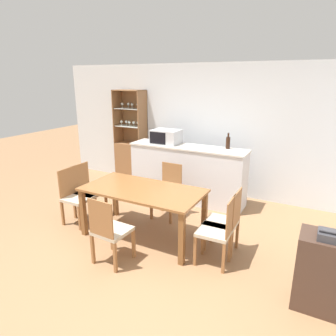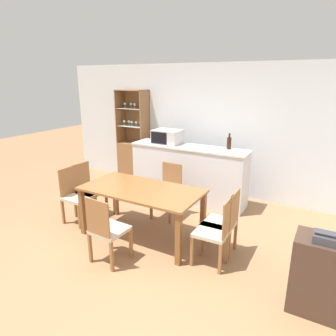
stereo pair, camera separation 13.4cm
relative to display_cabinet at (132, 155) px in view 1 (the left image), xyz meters
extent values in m
plane|color=#936B47|center=(1.66, -2.42, -0.60)|extent=(18.00, 18.00, 0.00)
cube|color=silver|center=(1.66, 0.21, 0.67)|extent=(6.80, 0.06, 2.55)
cube|color=silver|center=(1.60, -0.47, -0.09)|extent=(2.20, 0.50, 1.03)
cube|color=beige|center=(1.60, -0.47, 0.44)|extent=(2.23, 0.53, 0.03)
cube|color=brown|center=(0.00, -0.01, -0.17)|extent=(0.67, 0.37, 0.87)
cube|color=brown|center=(0.00, 0.17, 0.85)|extent=(0.67, 0.02, 1.15)
cube|color=brown|center=(-0.33, -0.01, 0.85)|extent=(0.02, 0.37, 1.15)
cube|color=brown|center=(0.33, -0.01, 0.85)|extent=(0.02, 0.37, 1.15)
cube|color=brown|center=(0.00, -0.01, 1.41)|extent=(0.67, 0.37, 0.02)
cube|color=silver|center=(0.00, -0.01, 0.65)|extent=(0.62, 0.33, 0.01)
cube|color=silver|center=(0.00, -0.01, 1.03)|extent=(0.62, 0.33, 0.01)
cylinder|color=silver|center=(-0.21, -0.04, 0.66)|extent=(0.04, 0.04, 0.01)
cylinder|color=silver|center=(-0.21, -0.04, 0.69)|extent=(0.01, 0.01, 0.06)
sphere|color=silver|center=(-0.21, -0.04, 0.74)|extent=(0.06, 0.06, 0.06)
cylinder|color=silver|center=(-0.20, -0.01, 1.04)|extent=(0.04, 0.04, 0.01)
cylinder|color=silver|center=(-0.20, -0.01, 1.07)|extent=(0.01, 0.01, 0.06)
sphere|color=silver|center=(-0.20, -0.01, 1.12)|extent=(0.06, 0.06, 0.06)
cylinder|color=silver|center=(-0.10, -0.01, 0.66)|extent=(0.04, 0.04, 0.01)
cylinder|color=silver|center=(-0.10, -0.01, 0.69)|extent=(0.01, 0.01, 0.06)
sphere|color=silver|center=(-0.10, -0.01, 0.74)|extent=(0.06, 0.06, 0.06)
cylinder|color=silver|center=(-0.07, 0.04, 1.04)|extent=(0.04, 0.04, 0.01)
cylinder|color=silver|center=(-0.07, 0.04, 1.07)|extent=(0.01, 0.01, 0.06)
sphere|color=silver|center=(-0.07, 0.04, 1.12)|extent=(0.06, 0.06, 0.06)
cylinder|color=silver|center=(0.00, -0.04, 0.66)|extent=(0.04, 0.04, 0.01)
cylinder|color=silver|center=(0.00, -0.04, 0.69)|extent=(0.01, 0.01, 0.06)
sphere|color=silver|center=(0.00, -0.04, 0.74)|extent=(0.06, 0.06, 0.06)
cylinder|color=silver|center=(0.07, -0.01, 1.04)|extent=(0.04, 0.04, 0.01)
cylinder|color=silver|center=(0.07, -0.01, 1.07)|extent=(0.01, 0.01, 0.06)
sphere|color=silver|center=(0.07, -0.01, 1.12)|extent=(0.06, 0.06, 0.06)
cylinder|color=silver|center=(0.10, -0.03, 0.66)|extent=(0.04, 0.04, 0.01)
cylinder|color=silver|center=(0.10, -0.03, 0.69)|extent=(0.01, 0.01, 0.06)
sphere|color=silver|center=(0.10, -0.03, 0.74)|extent=(0.06, 0.06, 0.06)
cylinder|color=silver|center=(0.20, 0.02, 1.04)|extent=(0.04, 0.04, 0.01)
cylinder|color=silver|center=(0.20, 0.02, 1.07)|extent=(0.01, 0.01, 0.06)
sphere|color=silver|center=(0.20, 0.02, 1.12)|extent=(0.06, 0.06, 0.06)
cylinder|color=silver|center=(0.21, -0.01, 0.66)|extent=(0.04, 0.04, 0.01)
cylinder|color=silver|center=(0.21, -0.01, 0.69)|extent=(0.01, 0.01, 0.06)
sphere|color=silver|center=(0.21, -0.01, 0.74)|extent=(0.06, 0.06, 0.06)
cube|color=brown|center=(1.61, -2.05, 0.13)|extent=(1.74, 0.89, 0.03)
cube|color=brown|center=(0.80, -2.43, -0.25)|extent=(0.07, 0.07, 0.72)
cube|color=brown|center=(2.42, -2.43, -0.25)|extent=(0.07, 0.07, 0.72)
cube|color=brown|center=(0.80, -1.66, -0.25)|extent=(0.07, 0.07, 0.72)
cube|color=brown|center=(2.42, -1.66, -0.25)|extent=(0.07, 0.07, 0.72)
cube|color=#C1B299|center=(2.75, -2.18, -0.18)|extent=(0.42, 0.42, 0.05)
cube|color=#936038|center=(2.94, -2.17, 0.07)|extent=(0.03, 0.37, 0.45)
cube|color=#936038|center=(2.57, -2.37, -0.40)|extent=(0.04, 0.04, 0.40)
cube|color=#936038|center=(2.56, -2.00, -0.40)|extent=(0.04, 0.04, 0.40)
cube|color=#936038|center=(2.94, -2.35, -0.40)|extent=(0.04, 0.04, 0.40)
cube|color=#936038|center=(2.92, -1.99, -0.40)|extent=(0.04, 0.04, 0.40)
cube|color=#C1B299|center=(0.47, -2.18, -0.18)|extent=(0.41, 0.41, 0.05)
cube|color=#936038|center=(0.27, -2.18, 0.07)|extent=(0.02, 0.37, 0.45)
cube|color=#936038|center=(0.65, -2.00, -0.40)|extent=(0.04, 0.04, 0.40)
cube|color=#936038|center=(0.65, -2.36, -0.40)|extent=(0.04, 0.04, 0.40)
cube|color=#936038|center=(0.29, -1.99, -0.40)|extent=(0.04, 0.04, 0.40)
cube|color=#936038|center=(0.28, -2.36, -0.40)|extent=(0.04, 0.04, 0.40)
cube|color=#C1B299|center=(1.61, -2.76, -0.18)|extent=(0.43, 0.43, 0.05)
cube|color=#936038|center=(1.60, -2.95, 0.07)|extent=(0.37, 0.04, 0.45)
cube|color=#936038|center=(1.43, -2.57, -0.40)|extent=(0.04, 0.04, 0.40)
cube|color=#936038|center=(1.80, -2.59, -0.40)|extent=(0.04, 0.04, 0.40)
cube|color=#936038|center=(1.42, -2.93, -0.40)|extent=(0.04, 0.04, 0.40)
cube|color=#936038|center=(1.78, -2.95, -0.40)|extent=(0.04, 0.04, 0.40)
cube|color=#C1B299|center=(1.61, -1.33, -0.18)|extent=(0.41, 0.41, 0.05)
cube|color=#936038|center=(1.61, -1.14, 0.07)|extent=(0.37, 0.03, 0.45)
cube|color=#936038|center=(1.79, -1.52, -0.40)|extent=(0.04, 0.04, 0.40)
cube|color=#936038|center=(1.42, -1.51, -0.40)|extent=(0.04, 0.04, 0.40)
cube|color=#936038|center=(1.79, -1.15, -0.40)|extent=(0.04, 0.04, 0.40)
cube|color=#936038|center=(1.43, -1.14, -0.40)|extent=(0.04, 0.04, 0.40)
cube|color=#C1B299|center=(2.75, -1.91, -0.18)|extent=(0.41, 0.41, 0.05)
cube|color=#936038|center=(2.94, -1.91, 0.07)|extent=(0.02, 0.37, 0.45)
cube|color=#936038|center=(2.57, -2.10, -0.40)|extent=(0.04, 0.04, 0.40)
cube|color=#936038|center=(2.56, -1.73, -0.40)|extent=(0.04, 0.04, 0.40)
cube|color=#936038|center=(2.93, -2.09, -0.40)|extent=(0.04, 0.04, 0.40)
cube|color=#936038|center=(2.93, -1.73, -0.40)|extent=(0.04, 0.04, 0.40)
cube|color=#C1B299|center=(0.47, -1.91, -0.18)|extent=(0.43, 0.43, 0.05)
cube|color=#936038|center=(0.27, -1.90, 0.07)|extent=(0.04, 0.37, 0.45)
cube|color=#936038|center=(0.66, -1.74, -0.40)|extent=(0.04, 0.04, 0.40)
cube|color=#936038|center=(0.64, -2.10, -0.40)|extent=(0.04, 0.04, 0.40)
cube|color=#936038|center=(0.29, -1.72, -0.40)|extent=(0.04, 0.04, 0.40)
cube|color=#936038|center=(0.28, -2.09, -0.40)|extent=(0.04, 0.04, 0.40)
cube|color=#B7BABF|center=(1.12, -0.44, 0.59)|extent=(0.52, 0.40, 0.26)
cube|color=black|center=(1.05, -0.64, 0.59)|extent=(0.34, 0.01, 0.22)
cylinder|color=black|center=(2.31, -0.32, 0.56)|extent=(0.08, 0.08, 0.21)
cylinder|color=black|center=(2.31, -0.32, 0.70)|extent=(0.03, 0.03, 0.08)
cube|color=#422D23|center=(3.96, -2.42, -0.20)|extent=(0.49, 0.39, 0.80)
cube|color=#483227|center=(3.96, -2.42, -0.16)|extent=(0.45, 0.35, 0.02)
cube|color=#38383D|center=(3.98, -2.47, 0.24)|extent=(0.22, 0.20, 0.08)
cylinder|color=#38383D|center=(3.98, -2.51, 0.29)|extent=(0.19, 0.03, 0.03)
camera|label=1|loc=(3.81, -5.41, 1.67)|focal=32.00mm
camera|label=2|loc=(3.92, -5.35, 1.67)|focal=32.00mm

